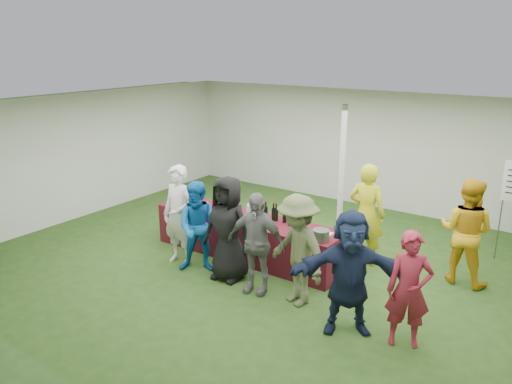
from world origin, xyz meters
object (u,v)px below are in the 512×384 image
Objects in this scene: customer_2 at (228,229)px; customer_6 at (409,290)px; customer_3 at (256,243)px; customer_1 at (200,227)px; customer_0 at (179,215)px; staff_pourer at (367,214)px; staff_back at (466,231)px; customer_5 at (349,273)px; serving_table at (247,237)px; customer_4 at (298,250)px; dump_bucket at (321,235)px.

customer_6 is at bearing -5.03° from customer_2.
customer_1 is at bearing 166.60° from customer_3.
customer_0 is 1.02× the size of customer_2.
staff_pourer is 1.12× the size of customer_3.
staff_back is 1.02× the size of customer_5.
customer_1 is at bearing 142.62° from customer_5.
customer_0 is 0.50m from customer_1.
customer_3 is (-2.53, -2.16, -0.07)m from staff_back.
serving_table is 2.14× the size of customer_4.
staff_pourer is 1.02× the size of customer_0.
customer_4 reaches higher than customer_6.
dump_bucket is at bearing 15.07° from customer_0.
customer_1 is at bearing -108.38° from serving_table.
customer_6 reaches higher than serving_table.
customer_4 reaches higher than customer_3.
serving_table is at bearing 40.09° from customer_1.
staff_pourer is 1.92m from customer_4.
dump_bucket is at bearing 130.27° from customer_6.
customer_0 is at bearing 166.62° from customer_3.
customer_2 is 3.02m from customer_6.
customer_6 is (4.06, -0.16, -0.11)m from customer_0.
customer_2 is (0.26, -0.87, 0.49)m from serving_table.
customer_6 is (3.27, -1.05, 0.39)m from serving_table.
customer_2 is 1.02× the size of customer_5.
staff_back is at bearing 37.47° from customer_5.
staff_back is at bearing 62.88° from customer_6.
staff_pourer is at bearing 12.56° from staff_back.
dump_bucket is 0.17× the size of customer_1.
customer_0 reaches higher than customer_1.
customer_6 is (-0.15, -2.24, -0.10)m from staff_back.
customer_1 is at bearing -3.49° from customer_0.
customer_2 is at bearing -160.43° from customer_4.
customer_4 is at bearing -90.12° from dump_bucket.
dump_bucket is 0.15× the size of customer_2.
customer_4 is at bearing 133.08° from customer_5.
customer_1 is (-1.89, -0.69, -0.06)m from dump_bucket.
staff_pourer reaches higher than customer_0.
customer_4 is at bearing -32.18° from customer_1.
dump_bucket is 0.17× the size of customer_3.
staff_pourer is at bearing 34.58° from customer_0.
dump_bucket is 0.16× the size of customer_5.
customer_0 is at bearing 179.25° from customer_2.
customer_4 reaches higher than serving_table.
customer_1 is at bearing 154.46° from customer_6.
customer_4 reaches higher than customer_1.
staff_pourer is 3.22m from customer_0.
dump_bucket is at bearing 102.00° from customer_5.
customer_4 is (-0.00, -0.72, 0.00)m from dump_bucket.
customer_2 reaches higher than customer_3.
customer_0 is 1.05m from customer_2.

